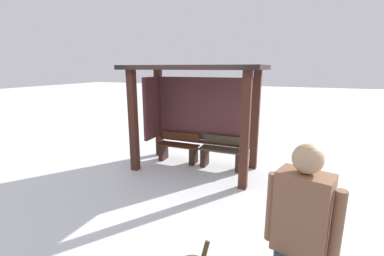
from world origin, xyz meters
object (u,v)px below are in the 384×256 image
at_px(bench_center_inside, 222,154).
at_px(bench_left_inside, 179,149).
at_px(bus_shelter, 194,95).
at_px(person_walking, 300,230).

bearing_deg(bench_center_inside, bench_left_inside, 179.90).
xyz_separation_m(bus_shelter, bench_left_inside, (-0.49, 0.14, -1.43)).
xyz_separation_m(bench_center_inside, person_walking, (1.74, -3.72, 0.72)).
relative_size(bus_shelter, bench_left_inside, 2.88).
bearing_deg(bench_left_inside, bus_shelter, -16.13).
distance_m(bus_shelter, bench_left_inside, 1.52).
height_order(bench_center_inside, person_walking, person_walking).
relative_size(bench_left_inside, bench_center_inside, 1.00).
bearing_deg(person_walking, bench_left_inside, 127.97).
height_order(bus_shelter, bench_left_inside, bus_shelter).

